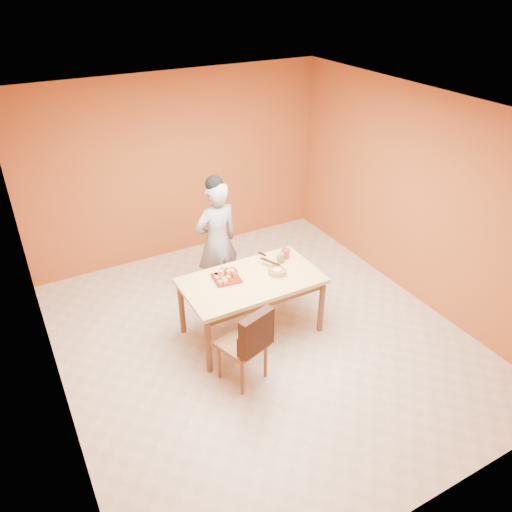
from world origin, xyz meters
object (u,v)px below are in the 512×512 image
dining_table (251,286)px  magenta_glass (286,254)px  dining_chair (243,343)px  person (217,242)px  egg_ornament (281,257)px  sponge_cake (277,272)px  checker_tin (286,250)px  red_dinner_plate (228,272)px  pastry_platter (226,278)px

dining_table → magenta_glass: magenta_glass is taller
dining_table → dining_chair: 0.83m
person → egg_ornament: size_ratio=11.44×
sponge_cake → egg_ornament: size_ratio=1.53×
sponge_cake → checker_tin: bearing=47.5°
egg_ornament → red_dinner_plate: bearing=-169.1°
person → egg_ornament: 0.90m
red_dinner_plate → egg_ornament: size_ratio=1.64×
red_dinner_plate → egg_ornament: bearing=-8.3°
red_dinner_plate → sponge_cake: sponge_cake is taller
person → magenta_glass: size_ratio=14.81×
dining_chair → person: person is taller
pastry_platter → dining_chair: bearing=-104.5°
checker_tin → egg_ornament: bearing=-134.8°
egg_ornament → checker_tin: egg_ornament is taller
person → pastry_platter: bearing=67.4°
red_dinner_plate → egg_ornament: egg_ornament is taller
pastry_platter → red_dinner_plate: size_ratio=1.28×
sponge_cake → checker_tin: size_ratio=2.05×
checker_tin → dining_chair: bearing=-138.4°
dining_table → pastry_platter: (-0.25, 0.14, 0.10)m
magenta_glass → person: bearing=131.9°
dining_table → sponge_cake: sponge_cake is taller
pastry_platter → egg_ornament: bearing=0.9°
red_dinner_plate → sponge_cake: 0.58m
person → red_dinner_plate: bearing=70.5°
magenta_glass → checker_tin: magenta_glass is taller
dining_table → magenta_glass: (0.60, 0.21, 0.15)m
dining_chair → pastry_platter: (0.21, 0.81, 0.27)m
dining_table → person: bearing=91.2°
egg_ornament → person: bearing=143.3°
dining_chair → magenta_glass: 1.42m
dining_chair → checker_tin: bearing=24.3°
person → red_dinner_plate: (-0.16, -0.65, -0.05)m
dining_chair → red_dinner_plate: 1.00m
pastry_platter → red_dinner_plate: bearing=56.6°
sponge_cake → magenta_glass: magenta_glass is taller
dining_table → magenta_glass: 0.65m
egg_ornament → magenta_glass: 0.13m
dining_table → dining_chair: dining_chair is taller
dining_chair → egg_ornament: size_ratio=6.64×
sponge_cake → person: bearing=109.0°
red_dinner_plate → sponge_cake: size_ratio=1.07×
pastry_platter → checker_tin: checker_tin is taller
dining_chair → magenta_glass: (1.06, 0.88, 0.32)m
dining_chair → sponge_cake: (0.77, 0.61, 0.30)m
dining_chair → red_dinner_plate: size_ratio=4.05×
pastry_platter → egg_ornament: 0.74m
magenta_glass → pastry_platter: bearing=-175.3°
person → magenta_glass: 0.93m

